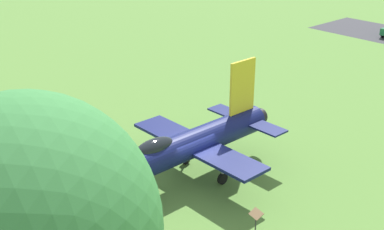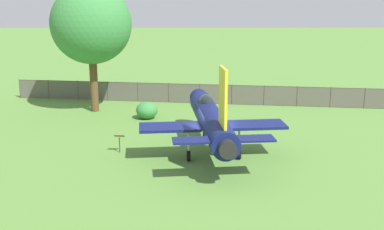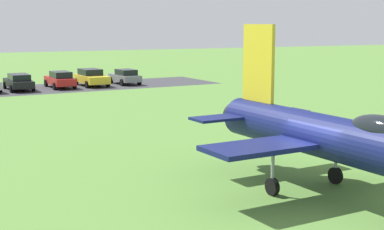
% 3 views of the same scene
% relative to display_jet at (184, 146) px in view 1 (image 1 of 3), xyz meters
% --- Properties ---
extents(ground_plane, '(200.00, 200.00, 0.00)m').
position_rel_display_jet_xyz_m(ground_plane, '(-0.03, 0.33, -2.10)').
color(ground_plane, '#568438').
extents(display_jet, '(8.43, 12.07, 5.68)m').
position_rel_display_jet_xyz_m(display_jet, '(0.00, 0.00, 0.00)').
color(display_jet, '#111951').
rests_on(display_jet, ground_plane).
extents(shade_tree, '(6.17, 5.73, 9.84)m').
position_rel_display_jet_xyz_m(shade_tree, '(8.65, -10.45, 4.67)').
color(shade_tree, brown).
rests_on(shade_tree, ground_plane).
extents(info_plaque, '(0.64, 0.46, 1.14)m').
position_rel_display_jet_xyz_m(info_plaque, '(5.36, -0.08, -1.24)').
color(info_plaque, '#333333').
rests_on(info_plaque, ground_plane).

